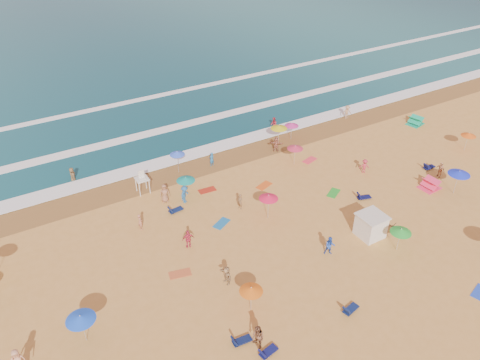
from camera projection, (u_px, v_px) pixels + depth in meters
ground at (282, 224)px, 41.42m from camera, size 220.00×220.00×0.00m
ocean at (63, 15)px, 101.95m from camera, size 220.00×140.00×0.18m
wet_sand at (216, 161)px, 50.43m from camera, size 220.00×220.00×0.00m
surf_foam at (182, 128)px, 56.73m from camera, size 200.00×18.70×0.05m
cabana at (371, 226)px, 39.55m from camera, size 2.00×2.00×2.00m
cabana_roof at (373, 216)px, 38.97m from camera, size 2.20×2.20×0.12m
bicycle at (389, 226)px, 40.42m from camera, size 0.95×1.91×0.96m
lifeguard_stand at (142, 183)px, 44.92m from camera, size 1.20×1.20×2.10m
beach_umbrellas at (294, 198)px, 41.00m from camera, size 61.91×28.76×0.82m
loungers at (371, 225)px, 41.03m from camera, size 37.39×17.74×0.34m
towels at (295, 238)px, 39.78m from camera, size 52.79×25.81×0.03m
popup_tents at (422, 148)px, 51.65m from camera, size 11.83×12.45×1.20m
beachgoers at (247, 194)px, 43.81m from camera, size 42.68×27.22×2.14m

